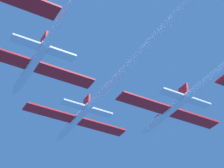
{
  "coord_description": "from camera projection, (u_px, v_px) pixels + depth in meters",
  "views": [
    {
      "loc": [
        -23.14,
        -54.52,
        -34.79
      ],
      "look_at": [
        0.29,
        -12.41,
        -0.21
      ],
      "focal_mm": 71.19,
      "sensor_mm": 36.0,
      "label": 1
    }
  ],
  "objects": [
    {
      "name": "jet_lead",
      "position": [
        123.0,
        71.0,
        58.33
      ],
      "size": [
        16.68,
        52.56,
        2.76
      ],
      "color": "white"
    }
  ]
}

